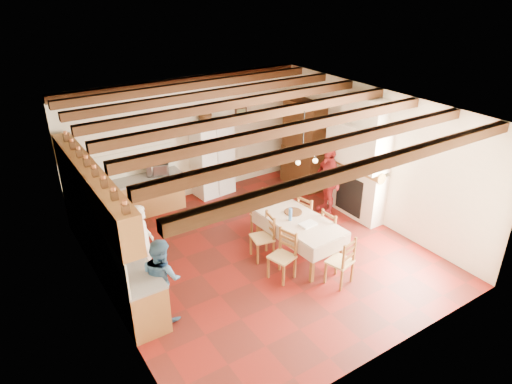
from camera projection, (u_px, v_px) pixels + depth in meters
floor at (260, 254)px, 9.31m from camera, size 6.00×6.50×0.02m
ceiling at (261, 110)px, 7.98m from camera, size 6.00×6.50×0.02m
wall_back at (186, 139)px, 11.09m from camera, size 6.00×0.02×3.00m
wall_front at (393, 274)px, 6.19m from camera, size 6.00×0.02×3.00m
wall_left at (101, 232)px, 7.17m from camera, size 0.02×6.50×3.00m
wall_right at (373, 155)px, 10.12m from camera, size 0.02×6.50×3.00m
ceiling_beams at (261, 115)px, 8.02m from camera, size 6.00×6.30×0.16m
lower_cabinets_left at (110, 252)px, 8.58m from camera, size 0.60×4.30×0.86m
lower_cabinets_back at (134, 199)px, 10.57m from camera, size 2.30×0.60×0.86m
countertop_left at (106, 232)px, 8.38m from camera, size 0.62×4.30×0.04m
countertop_back at (132, 181)px, 10.38m from camera, size 2.34×0.62×0.04m
backsplash_left at (88, 221)px, 8.10m from camera, size 0.03×4.30×0.60m
backsplash_back at (126, 164)px, 10.45m from camera, size 2.30×0.03×0.60m
upper_cabinets at (91, 186)px, 7.89m from camera, size 0.35×4.20×0.70m
fireplace at (357, 159)px, 10.17m from camera, size 0.56×1.60×2.80m
wall_picture at (241, 115)px, 11.68m from camera, size 0.34×0.03×0.42m
refrigerator at (210, 157)px, 11.48m from camera, size 1.03×0.87×1.92m
hutch at (303, 145)px, 11.75m from camera, size 0.56×1.27×2.28m
dining_table at (299, 224)px, 8.95m from camera, size 1.04×1.89×0.81m
chandelier at (303, 151)px, 8.28m from camera, size 0.47×0.47×0.03m
chair_left_near at (282, 256)px, 8.38m from camera, size 0.50×0.51×0.96m
chair_left_far at (262, 237)px, 8.98m from camera, size 0.47×0.49×0.96m
chair_right_near at (334, 231)px, 9.17m from camera, size 0.41×0.43×0.96m
chair_right_far at (309, 215)px, 9.77m from camera, size 0.48×0.49×0.96m
chair_end_near at (340, 261)px, 8.25m from camera, size 0.51×0.49×0.96m
chair_end_far at (263, 213)px, 9.86m from camera, size 0.51×0.50×0.96m
person_man at (143, 244)px, 8.15m from camera, size 0.53×0.66×1.59m
person_woman_blue at (162, 278)px, 7.39m from camera, size 0.68×0.80×1.44m
person_woman_red at (328, 180)px, 10.58m from camera, size 0.64×1.04×1.65m
microwave at (157, 169)px, 10.61m from camera, size 0.58×0.48×0.28m
fridge_vase at (205, 114)px, 10.94m from camera, size 0.39×0.39×0.34m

